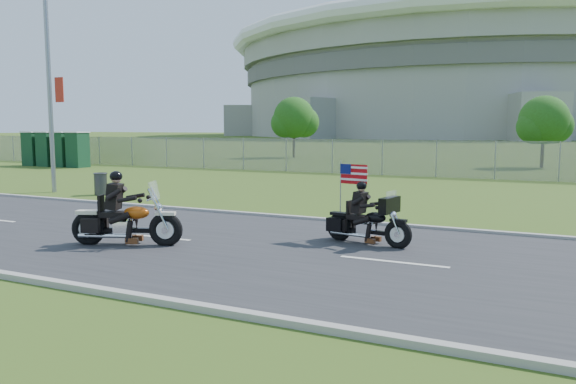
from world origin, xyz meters
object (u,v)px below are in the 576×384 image
at_px(motorcycle_follow, 368,224).
at_px(trash_can, 101,184).
at_px(porta_toilet_a, 78,150).
at_px(porta_toilet_b, 62,150).
at_px(streetlight, 52,55).
at_px(porta_toilet_c, 48,149).
at_px(motorcycle_lead, 125,223).
at_px(porta_toilet_d, 33,149).

height_order(motorcycle_follow, trash_can, motorcycle_follow).
bearing_deg(porta_toilet_a, porta_toilet_b, 180.00).
distance_m(streetlight, porta_toilet_a, 15.39).
distance_m(porta_toilet_c, motorcycle_lead, 29.10).
bearing_deg(porta_toilet_b, porta_toilet_a, 0.00).
xyz_separation_m(motorcycle_follow, trash_can, (-12.51, 4.61, -0.08)).
bearing_deg(porta_toilet_c, streetlight, -40.06).
xyz_separation_m(porta_toilet_b, motorcycle_lead, (21.45, -18.02, -0.60)).
relative_size(porta_toilet_d, motorcycle_lead, 0.93).
bearing_deg(porta_toilet_d, trash_can, -33.19).
bearing_deg(streetlight, porta_toilet_d, 142.83).
xyz_separation_m(porta_toilet_c, motorcycle_lead, (22.85, -18.02, -0.60)).
height_order(porta_toilet_c, trash_can, porta_toilet_c).
xyz_separation_m(streetlight, trash_can, (2.46, -0.13, -5.21)).
relative_size(streetlight, porta_toilet_a, 4.35).
distance_m(porta_toilet_c, motorcycle_follow, 31.84).
height_order(streetlight, motorcycle_lead, streetlight).
height_order(motorcycle_lead, trash_can, motorcycle_lead).
height_order(porta_toilet_c, motorcycle_follow, porta_toilet_c).
height_order(porta_toilet_a, porta_toilet_c, same).
distance_m(porta_toilet_b, porta_toilet_d, 2.80).
height_order(porta_toilet_c, motorcycle_lead, porta_toilet_c).
height_order(porta_toilet_a, motorcycle_follow, porta_toilet_a).
bearing_deg(motorcycle_lead, porta_toilet_d, 121.74).
relative_size(porta_toilet_a, porta_toilet_c, 1.00).
xyz_separation_m(porta_toilet_b, motorcycle_follow, (26.39, -15.52, -0.64)).
bearing_deg(porta_toilet_c, motorcycle_lead, -38.25).
bearing_deg(streetlight, trash_can, -3.09).
height_order(streetlight, porta_toilet_c, streetlight).
bearing_deg(trash_can, streetlight, 176.91).
relative_size(motorcycle_follow, trash_can, 2.53).
relative_size(porta_toilet_b, porta_toilet_d, 1.00).
xyz_separation_m(porta_toilet_b, trash_can, (13.88, -10.91, -0.72)).
xyz_separation_m(motorcycle_lead, trash_can, (-7.57, 7.10, -0.12)).
height_order(motorcycle_lead, motorcycle_follow, motorcycle_follow).
distance_m(porta_toilet_a, trash_can, 16.60).
distance_m(motorcycle_follow, trash_can, 13.33).
distance_m(streetlight, porta_toilet_b, 16.33).
distance_m(porta_toilet_d, trash_can, 19.95).
xyz_separation_m(streetlight, motorcycle_follow, (14.97, -4.74, -5.13)).
relative_size(porta_toilet_a, porta_toilet_b, 1.00).
relative_size(porta_toilet_a, porta_toilet_d, 1.00).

